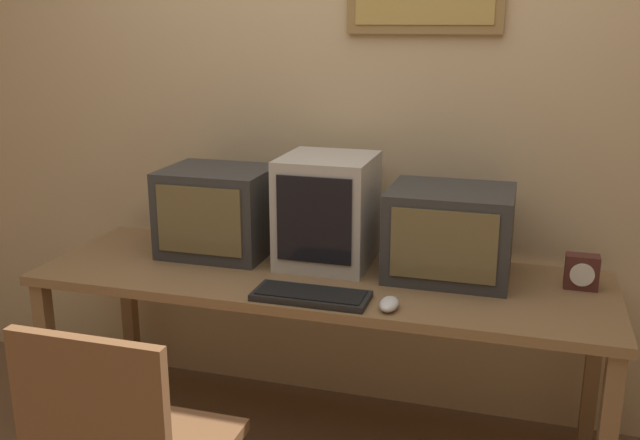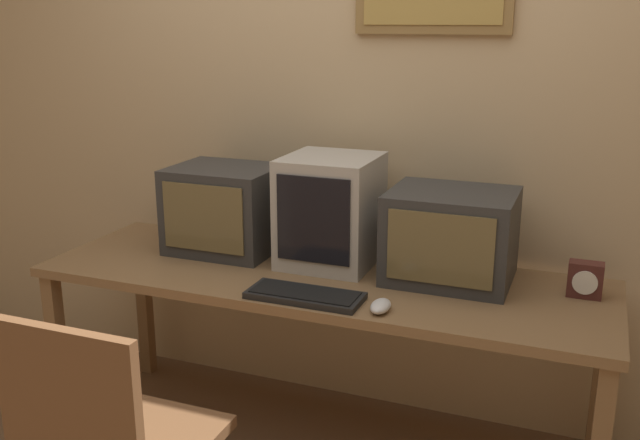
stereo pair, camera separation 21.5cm
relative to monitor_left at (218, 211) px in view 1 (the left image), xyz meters
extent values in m
cube|color=#D1B284|center=(0.47, 0.33, 0.38)|extent=(8.00, 0.05, 2.60)
cube|color=olive|center=(0.47, -0.14, -0.19)|extent=(2.15, 0.69, 0.04)
cube|color=olive|center=(-0.55, -0.43, -0.57)|extent=(0.06, 0.06, 0.71)
cube|color=olive|center=(-0.55, 0.16, -0.57)|extent=(0.06, 0.06, 0.71)
cube|color=olive|center=(1.50, 0.16, -0.57)|extent=(0.06, 0.06, 0.71)
cube|color=#333333|center=(0.00, 0.00, 0.00)|extent=(0.43, 0.35, 0.35)
cube|color=brown|center=(0.00, -0.18, 0.01)|extent=(0.35, 0.01, 0.27)
cube|color=#B7B2A8|center=(0.46, 0.01, 0.04)|extent=(0.35, 0.36, 0.42)
cube|color=black|center=(0.46, -0.18, 0.05)|extent=(0.28, 0.01, 0.32)
cube|color=#333333|center=(0.94, 0.00, -0.01)|extent=(0.45, 0.37, 0.33)
cube|color=brown|center=(0.94, -0.19, 0.00)|extent=(0.37, 0.01, 0.25)
cube|color=black|center=(0.52, -0.38, -0.16)|extent=(0.40, 0.16, 0.02)
cube|color=black|center=(0.52, -0.38, -0.15)|extent=(0.37, 0.13, 0.00)
ellipsoid|color=silver|center=(0.79, -0.40, -0.16)|extent=(0.06, 0.11, 0.04)
cube|color=#4C231E|center=(1.41, -0.01, -0.11)|extent=(0.12, 0.06, 0.12)
cylinder|color=white|center=(1.41, -0.04, -0.11)|extent=(0.08, 0.01, 0.08)
cube|color=brown|center=(0.16, -1.17, -0.25)|extent=(0.45, 0.04, 0.46)
camera|label=1|loc=(1.20, -2.56, 0.75)|focal=40.00mm
camera|label=2|loc=(1.40, -2.49, 0.75)|focal=40.00mm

